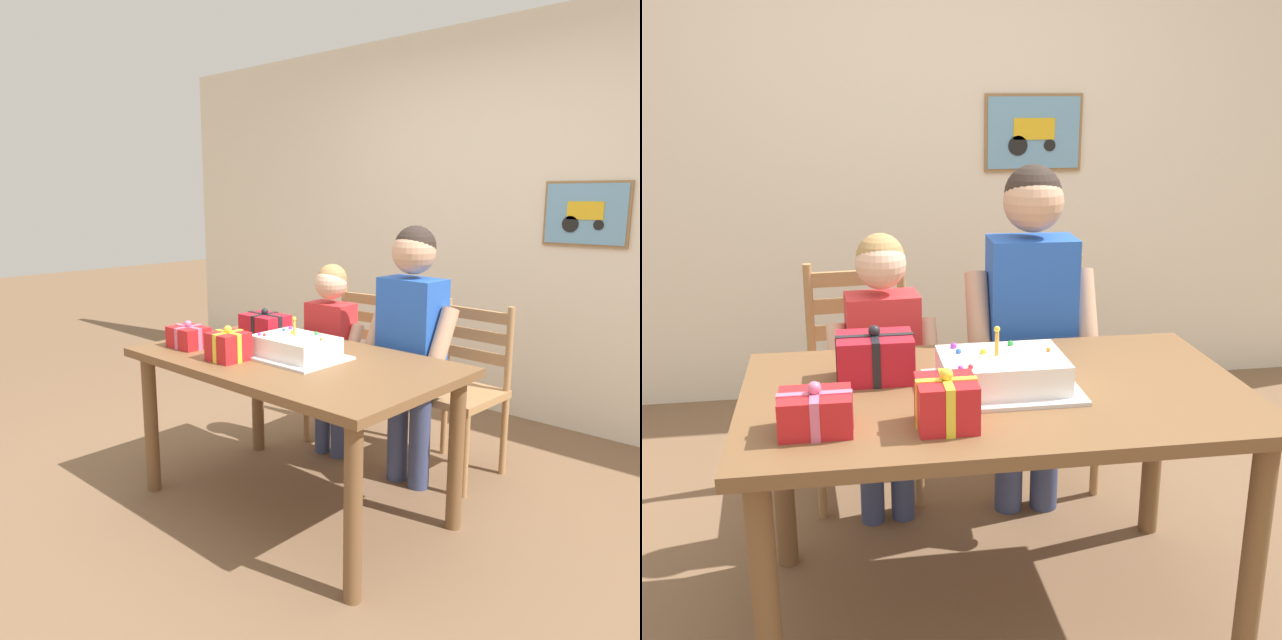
# 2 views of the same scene
# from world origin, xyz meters

# --- Properties ---
(ground_plane) EXTENTS (20.00, 20.00, 0.00)m
(ground_plane) POSITION_xyz_m (0.00, 0.00, 0.00)
(ground_plane) COLOR brown
(back_wall) EXTENTS (6.40, 0.11, 2.60)m
(back_wall) POSITION_xyz_m (0.00, 1.96, 1.30)
(back_wall) COLOR silver
(back_wall) RESTS_ON ground
(dining_table) EXTENTS (1.48, 0.87, 0.75)m
(dining_table) POSITION_xyz_m (0.00, 0.00, 0.65)
(dining_table) COLOR brown
(dining_table) RESTS_ON ground
(birthday_cake) EXTENTS (0.44, 0.34, 0.19)m
(birthday_cake) POSITION_xyz_m (0.01, -0.00, 0.80)
(birthday_cake) COLOR silver
(birthday_cake) RESTS_ON dining_table
(gift_box_red_large) EXTENTS (0.16, 0.16, 0.16)m
(gift_box_red_large) POSITION_xyz_m (-0.18, -0.23, 0.81)
(gift_box_red_large) COLOR red
(gift_box_red_large) RESTS_ON dining_table
(gift_box_beside_cake) EXTENTS (0.23, 0.17, 0.17)m
(gift_box_beside_cake) POSITION_xyz_m (-0.35, 0.14, 0.82)
(gift_box_beside_cake) COLOR red
(gift_box_beside_cake) RESTS_ON dining_table
(gift_box_corner_small) EXTENTS (0.19, 0.15, 0.14)m
(gift_box_corner_small) POSITION_xyz_m (-0.52, -0.21, 0.80)
(gift_box_corner_small) COLOR red
(gift_box_corner_small) RESTS_ON dining_table
(chair_left) EXTENTS (0.45, 0.45, 0.92)m
(chair_left) POSITION_xyz_m (-0.37, 0.89, 0.47)
(chair_left) COLOR #A87A4C
(chair_left) RESTS_ON ground
(chair_right) EXTENTS (0.44, 0.44, 0.92)m
(chair_right) POSITION_xyz_m (0.37, 0.89, 0.47)
(chair_right) COLOR #A87A4C
(chair_right) RESTS_ON ground
(child_older) EXTENTS (0.49, 0.28, 1.34)m
(child_older) POSITION_xyz_m (0.25, 0.59, 0.82)
(child_older) COLOR #38426B
(child_older) RESTS_ON ground
(child_younger) EXTENTS (0.41, 0.24, 1.11)m
(child_younger) POSITION_xyz_m (-0.30, 0.59, 0.68)
(child_younger) COLOR #38426B
(child_younger) RESTS_ON ground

